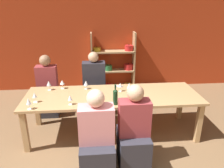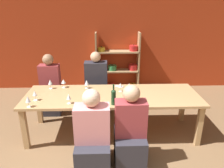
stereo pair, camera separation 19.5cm
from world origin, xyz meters
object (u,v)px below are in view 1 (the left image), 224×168
Objects in this scene: wine_glass_empty_d at (62,82)px; wine_glass_red_b at (28,102)px; wine_glass_empty_a at (120,85)px; person_far_b at (49,93)px; person_near_b at (134,136)px; wine_glass_white_a at (86,83)px; wine_glass_empty_b at (130,90)px; shelf_unit at (112,68)px; person_far_a at (94,91)px; wine_glass_white_c at (35,95)px; wine_glass_red_a at (49,84)px; wine_glass_white_b at (70,98)px; dining_table at (113,99)px; wine_bottle_green at (115,96)px; wine_glass_empty_c at (129,86)px; wine_glass_empty_e at (89,98)px; cell_phone at (118,86)px; person_near_a at (97,142)px.

wine_glass_empty_d is 0.90× the size of wine_glass_red_b.
person_far_b is (-1.35, 0.70, -0.38)m from wine_glass_empty_a.
person_far_b is at bearing 126.40° from wine_glass_empty_d.
wine_glass_white_a is at bearing 121.43° from person_near_b.
shelf_unit is at bearing 92.32° from wine_glass_empty_b.
person_far_a is (0.93, 1.25, -0.39)m from wine_glass_red_b.
wine_glass_white_c is at bearing -122.22° from shelf_unit.
wine_glass_red_a is at bearing 77.54° from wine_glass_red_b.
dining_table is at bearing 24.82° from wine_glass_white_b.
wine_bottle_green is (0.01, -0.36, 0.20)m from dining_table.
wine_glass_empty_c is 1.01× the size of wine_glass_empty_e.
wine_glass_empty_a is at bearing -12.14° from wine_glass_empty_d.
wine_glass_empty_c reaches higher than wine_glass_white_a.
person_far_b is (-1.21, 0.83, -0.20)m from dining_table.
shelf_unit reaches higher than cell_phone.
wine_glass_white_b is 0.81× the size of wine_glass_empty_e.
wine_bottle_green is at bearing 135.55° from person_far_b.
wine_glass_empty_a is (-0.04, -1.88, 0.26)m from shelf_unit.
wine_glass_white_a is 0.98× the size of wine_glass_white_c.
wine_glass_white_a is 0.13× the size of person_near_b.
wine_glass_white_a is 0.68m from wine_glass_empty_e.
dining_table is 1.48m from person_far_b.
wine_glass_red_b is (-0.03, -0.23, 0.01)m from wine_glass_white_c.
person_far_b is at bearing 135.55° from wine_bottle_green.
shelf_unit is 9.46× the size of wine_glass_empty_a.
wine_glass_empty_e is 0.91m from cell_phone.
wine_glass_white_a is at bearing 31.76° from wine_glass_white_c.
wine_glass_empty_e is (-0.65, -0.41, -0.00)m from wine_glass_empty_c.
person_near_a is 0.98× the size of person_near_b.
wine_glass_empty_d is 1.37m from person_near_a.
wine_glass_empty_d is 0.12× the size of person_far_a.
person_near_a reaches higher than wine_bottle_green.
person_near_b reaches higher than wine_glass_empty_a.
person_far_a is (-0.57, 0.82, -0.40)m from wine_glass_empty_c.
wine_glass_white_b is (-0.22, -0.60, 0.00)m from wine_glass_white_a.
wine_glass_white_c is at bearing 171.32° from wine_bottle_green.
shelf_unit is 1.97m from wine_glass_empty_d.
person_far_a is at bearing 90.29° from person_near_a.
shelf_unit is 9.55× the size of wine_glass_white_a.
person_far_a reaches higher than wine_glass_empty_e.
wine_glass_empty_d reaches higher than dining_table.
person_near_a reaches higher than wine_glass_empty_d.
person_near_a is 0.93× the size of person_far_a.
wine_glass_white_a is at bearing -109.84° from shelf_unit.
wine_glass_empty_a is 1.13m from person_near_a.
wine_glass_empty_a is 0.13× the size of person_near_b.
wine_glass_empty_c is at bearing 124.92° from person_far_a.
wine_glass_red_a is 0.72m from wine_glass_red_b.
wine_glass_empty_b is at bearing 45.09° from wine_bottle_green.
person_near_a is at bearing -99.37° from shelf_unit.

